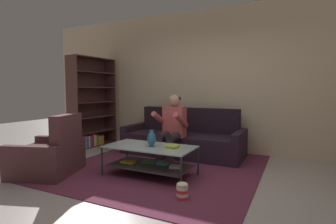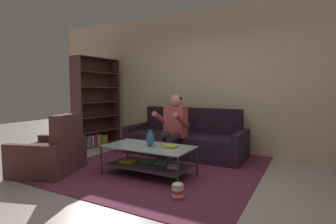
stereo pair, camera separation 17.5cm
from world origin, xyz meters
name	(u,v)px [view 1 (the left image)]	position (x,y,z in m)	size (l,w,h in m)	color
ground	(157,189)	(0.00, 0.00, 0.00)	(16.80, 16.80, 0.00)	#B6ABA5
back_partition	(214,80)	(0.00, 2.46, 1.45)	(8.40, 0.12, 2.90)	beige
couch	(184,140)	(-0.41, 1.82, 0.29)	(2.29, 0.88, 0.90)	black
person_seated_center	(172,125)	(-0.41, 1.29, 0.64)	(0.50, 0.58, 1.17)	#2F252C
coffee_table	(150,156)	(-0.35, 0.43, 0.29)	(1.28, 0.65, 0.44)	#A8BFBD
area_rug	(166,165)	(-0.38, 0.99, 0.01)	(3.00, 3.34, 0.01)	#642840
vase	(152,139)	(-0.32, 0.41, 0.55)	(0.12, 0.12, 0.24)	#2B5E8D
book_stack	(172,146)	(-0.02, 0.47, 0.46)	(0.20, 0.19, 0.04)	#AFA949
bookshelf	(90,111)	(-2.61, 1.65, 0.79)	(0.45, 1.15, 1.97)	#512F2C
armchair	(50,156)	(-1.73, -0.16, 0.28)	(1.05, 1.09, 0.90)	#502B2D
popcorn_tub	(182,191)	(0.40, -0.13, 0.10)	(0.14, 0.14, 0.20)	red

